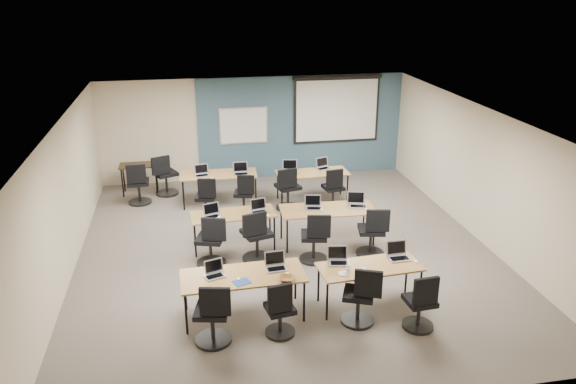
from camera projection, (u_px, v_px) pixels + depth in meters
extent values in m
cube|color=#6B6354|center=(286.00, 250.00, 11.15)|extent=(8.00, 9.00, 0.02)
cube|color=white|center=(285.00, 116.00, 10.19)|extent=(8.00, 9.00, 0.02)
cube|color=beige|center=(255.00, 128.00, 14.81)|extent=(8.00, 0.04, 2.70)
cube|color=beige|center=(355.00, 317.00, 6.54)|extent=(8.00, 0.04, 2.70)
cube|color=beige|center=(65.00, 200.00, 9.98)|extent=(0.04, 9.00, 2.70)
cube|color=beige|center=(479.00, 173.00, 11.36)|extent=(0.04, 9.00, 2.70)
cube|color=#3D5977|center=(301.00, 126.00, 14.99)|extent=(5.50, 0.04, 2.70)
cube|color=silver|center=(244.00, 126.00, 14.65)|extent=(1.28, 0.02, 0.98)
cube|color=white|center=(244.00, 126.00, 14.64)|extent=(1.20, 0.02, 0.90)
cube|color=black|center=(337.00, 109.00, 14.94)|extent=(2.32, 0.03, 1.82)
cube|color=white|center=(337.00, 110.00, 14.95)|extent=(2.20, 0.02, 1.62)
cylinder|color=black|center=(338.00, 77.00, 14.63)|extent=(2.40, 0.10, 0.10)
cube|color=#975E34|center=(243.00, 276.00, 8.73)|extent=(1.93, 0.80, 0.03)
cylinder|color=black|center=(186.00, 314.00, 8.39)|extent=(0.04, 0.04, 0.70)
cylinder|color=black|center=(304.00, 302.00, 8.70)|extent=(0.04, 0.04, 0.70)
cylinder|color=black|center=(185.00, 291.00, 9.01)|extent=(0.04, 0.04, 0.70)
cylinder|color=black|center=(295.00, 280.00, 9.33)|extent=(0.04, 0.04, 0.70)
cube|color=#996340|center=(370.00, 267.00, 9.00)|extent=(1.66, 0.69, 0.03)
cylinder|color=black|center=(327.00, 301.00, 8.73)|extent=(0.04, 0.04, 0.70)
cylinder|color=black|center=(420.00, 291.00, 9.00)|extent=(0.04, 0.04, 0.70)
cylinder|color=black|center=(319.00, 282.00, 9.26)|extent=(0.04, 0.04, 0.70)
cylinder|color=black|center=(406.00, 274.00, 9.52)|extent=(0.04, 0.04, 0.70)
cube|color=#9F6128|center=(233.00, 214.00, 11.01)|extent=(1.66, 0.69, 0.03)
cylinder|color=black|center=(195.00, 240.00, 10.74)|extent=(0.04, 0.04, 0.70)
cylinder|color=black|center=(274.00, 234.00, 11.01)|extent=(0.04, 0.04, 0.70)
cylinder|color=black|center=(194.00, 228.00, 11.27)|extent=(0.04, 0.04, 0.70)
cylinder|color=black|center=(270.00, 222.00, 11.54)|extent=(0.04, 0.04, 0.70)
cube|color=brown|center=(328.00, 210.00, 11.24)|extent=(1.89, 0.79, 0.03)
cylinder|color=black|center=(287.00, 237.00, 10.91)|extent=(0.04, 0.04, 0.70)
cylinder|color=black|center=(374.00, 230.00, 11.21)|extent=(0.04, 0.04, 0.70)
cylinder|color=black|center=(281.00, 223.00, 11.52)|extent=(0.04, 0.04, 0.70)
cylinder|color=black|center=(364.00, 217.00, 11.83)|extent=(0.04, 0.04, 0.70)
cube|color=brown|center=(218.00, 174.00, 13.25)|extent=(1.81, 0.75, 0.03)
cylinder|color=black|center=(183.00, 196.00, 12.95)|extent=(0.04, 0.04, 0.70)
cylinder|color=black|center=(256.00, 191.00, 13.24)|extent=(0.04, 0.04, 0.70)
cylinder|color=black|center=(183.00, 187.00, 13.53)|extent=(0.04, 0.04, 0.70)
cylinder|color=black|center=(252.00, 182.00, 13.82)|extent=(0.04, 0.04, 0.70)
cube|color=olive|center=(312.00, 173.00, 13.36)|extent=(1.71, 0.71, 0.03)
cylinder|color=black|center=(282.00, 194.00, 13.08)|extent=(0.04, 0.04, 0.70)
cylinder|color=black|center=(347.00, 189.00, 13.36)|extent=(0.04, 0.04, 0.70)
cylinder|color=black|center=(278.00, 185.00, 13.63)|extent=(0.04, 0.04, 0.70)
cylinder|color=black|center=(341.00, 181.00, 13.90)|extent=(0.04, 0.04, 0.70)
cube|color=#A1A2A8|center=(215.00, 276.00, 8.66)|extent=(0.30, 0.22, 0.02)
cube|color=black|center=(215.00, 276.00, 8.64)|extent=(0.26, 0.13, 0.00)
cube|color=#A1A2A8|center=(214.00, 266.00, 8.73)|extent=(0.30, 0.06, 0.21)
cube|color=black|center=(214.00, 266.00, 8.72)|extent=(0.27, 0.04, 0.17)
ellipsoid|color=white|center=(238.00, 279.00, 8.59)|extent=(0.07, 0.10, 0.03)
cylinder|color=black|center=(213.00, 340.00, 8.33)|extent=(0.55, 0.55, 0.05)
cylinder|color=black|center=(213.00, 327.00, 8.25)|extent=(0.06, 0.06, 0.48)
cube|color=black|center=(212.00, 311.00, 8.15)|extent=(0.48, 0.48, 0.08)
cube|color=black|center=(215.00, 302.00, 7.86)|extent=(0.44, 0.06, 0.44)
cube|color=silver|center=(276.00, 269.00, 8.88)|extent=(0.33, 0.24, 0.02)
cube|color=black|center=(276.00, 269.00, 8.86)|extent=(0.28, 0.14, 0.00)
cube|color=silver|center=(275.00, 258.00, 8.96)|extent=(0.33, 0.06, 0.23)
cube|color=black|center=(275.00, 258.00, 8.95)|extent=(0.29, 0.04, 0.19)
ellipsoid|color=white|center=(287.00, 274.00, 8.74)|extent=(0.06, 0.10, 0.03)
cylinder|color=black|center=(280.00, 332.00, 8.51)|extent=(0.46, 0.46, 0.05)
cylinder|color=black|center=(280.00, 322.00, 8.44)|extent=(0.06, 0.06, 0.40)
cube|color=black|center=(280.00, 308.00, 8.36)|extent=(0.40, 0.40, 0.08)
cube|color=black|center=(280.00, 299.00, 8.09)|extent=(0.37, 0.06, 0.44)
cube|color=#ABABAB|center=(339.00, 263.00, 9.06)|extent=(0.33, 0.24, 0.02)
cube|color=black|center=(339.00, 263.00, 9.04)|extent=(0.28, 0.14, 0.00)
cube|color=#ABABAB|center=(337.00, 252.00, 9.14)|extent=(0.33, 0.06, 0.23)
cube|color=black|center=(337.00, 253.00, 9.13)|extent=(0.29, 0.04, 0.19)
ellipsoid|color=white|center=(364.00, 269.00, 8.89)|extent=(0.07, 0.10, 0.03)
cylinder|color=black|center=(357.00, 320.00, 8.80)|extent=(0.52, 0.52, 0.05)
cylinder|color=black|center=(358.00, 309.00, 8.73)|extent=(0.06, 0.06, 0.46)
cube|color=black|center=(359.00, 294.00, 8.64)|extent=(0.46, 0.46, 0.08)
cube|color=black|center=(368.00, 284.00, 8.37)|extent=(0.42, 0.06, 0.44)
cube|color=silver|center=(399.00, 258.00, 9.21)|extent=(0.35, 0.25, 0.02)
cube|color=black|center=(400.00, 258.00, 9.19)|extent=(0.29, 0.15, 0.00)
cube|color=silver|center=(397.00, 248.00, 9.29)|extent=(0.35, 0.06, 0.24)
cube|color=black|center=(397.00, 248.00, 9.29)|extent=(0.30, 0.05, 0.20)
ellipsoid|color=white|center=(416.00, 261.00, 9.12)|extent=(0.09, 0.11, 0.03)
cylinder|color=black|center=(417.00, 325.00, 8.67)|extent=(0.48, 0.48, 0.05)
cylinder|color=black|center=(418.00, 315.00, 8.60)|extent=(0.06, 0.06, 0.43)
cube|color=black|center=(420.00, 301.00, 8.51)|extent=(0.43, 0.43, 0.08)
cube|color=black|center=(426.00, 291.00, 8.23)|extent=(0.39, 0.06, 0.44)
cube|color=#B7B7B7|center=(212.00, 217.00, 10.82)|extent=(0.32, 0.23, 0.02)
cube|color=black|center=(212.00, 217.00, 10.80)|extent=(0.27, 0.14, 0.00)
cube|color=#B7B7B7|center=(211.00, 209.00, 10.89)|extent=(0.32, 0.06, 0.22)
cube|color=black|center=(211.00, 209.00, 10.89)|extent=(0.28, 0.04, 0.18)
ellipsoid|color=white|center=(219.00, 217.00, 10.81)|extent=(0.07, 0.11, 0.04)
cylinder|color=black|center=(211.00, 263.00, 10.59)|extent=(0.55, 0.55, 0.05)
cylinder|color=black|center=(211.00, 252.00, 10.51)|extent=(0.06, 0.06, 0.49)
cube|color=black|center=(210.00, 239.00, 10.41)|extent=(0.49, 0.49, 0.08)
cube|color=black|center=(214.00, 229.00, 10.13)|extent=(0.44, 0.06, 0.44)
cube|color=#A7A8B1|center=(259.00, 212.00, 11.05)|extent=(0.32, 0.23, 0.02)
cube|color=black|center=(259.00, 212.00, 11.02)|extent=(0.27, 0.14, 0.00)
cube|color=#A7A8B1|center=(258.00, 204.00, 11.12)|extent=(0.32, 0.06, 0.22)
cube|color=black|center=(258.00, 204.00, 11.11)|extent=(0.28, 0.04, 0.18)
ellipsoid|color=white|center=(268.00, 215.00, 10.89)|extent=(0.08, 0.11, 0.03)
cylinder|color=black|center=(257.00, 258.00, 10.77)|extent=(0.58, 0.58, 0.05)
cylinder|color=black|center=(257.00, 247.00, 10.69)|extent=(0.06, 0.06, 0.51)
cube|color=black|center=(257.00, 233.00, 10.58)|extent=(0.51, 0.51, 0.08)
cube|color=black|center=(255.00, 224.00, 10.26)|extent=(0.47, 0.06, 0.44)
cube|color=#B8B8B8|center=(314.00, 208.00, 11.22)|extent=(0.33, 0.24, 0.02)
cube|color=black|center=(314.00, 208.00, 11.20)|extent=(0.28, 0.14, 0.00)
cube|color=#B8B8B8|center=(313.00, 200.00, 11.29)|extent=(0.33, 0.06, 0.23)
cube|color=black|center=(313.00, 200.00, 11.29)|extent=(0.29, 0.04, 0.19)
ellipsoid|color=white|center=(321.00, 210.00, 11.15)|extent=(0.08, 0.11, 0.04)
cylinder|color=black|center=(313.00, 259.00, 10.74)|extent=(0.54, 0.54, 0.05)
cylinder|color=black|center=(314.00, 249.00, 10.66)|extent=(0.06, 0.06, 0.48)
cube|color=black|center=(314.00, 236.00, 10.56)|extent=(0.48, 0.48, 0.08)
cube|color=black|center=(319.00, 226.00, 10.27)|extent=(0.43, 0.06, 0.44)
cube|color=silver|center=(358.00, 206.00, 11.33)|extent=(0.36, 0.26, 0.02)
cube|color=black|center=(358.00, 206.00, 11.31)|extent=(0.30, 0.15, 0.00)
cube|color=silver|center=(356.00, 197.00, 11.41)|extent=(0.36, 0.07, 0.25)
cube|color=black|center=(356.00, 198.00, 11.41)|extent=(0.31, 0.05, 0.20)
ellipsoid|color=white|center=(366.00, 209.00, 11.19)|extent=(0.07, 0.10, 0.03)
cylinder|color=black|center=(370.00, 253.00, 10.96)|extent=(0.55, 0.55, 0.05)
cylinder|color=black|center=(370.00, 243.00, 10.88)|extent=(0.06, 0.06, 0.49)
cube|color=black|center=(371.00, 230.00, 10.78)|extent=(0.49, 0.49, 0.08)
cube|color=black|center=(378.00, 221.00, 10.49)|extent=(0.44, 0.06, 0.44)
cube|color=silver|center=(202.00, 176.00, 13.10)|extent=(0.33, 0.24, 0.02)
cube|color=black|center=(202.00, 175.00, 13.08)|extent=(0.28, 0.14, 0.00)
cube|color=silver|center=(201.00, 169.00, 13.18)|extent=(0.33, 0.06, 0.23)
cube|color=black|center=(201.00, 169.00, 13.17)|extent=(0.29, 0.04, 0.19)
ellipsoid|color=white|center=(212.00, 178.00, 12.92)|extent=(0.09, 0.11, 0.03)
cylinder|color=black|center=(206.00, 215.00, 12.71)|extent=(0.49, 0.49, 0.05)
cylinder|color=black|center=(206.00, 208.00, 12.64)|extent=(0.06, 0.06, 0.43)
cube|color=black|center=(205.00, 197.00, 12.55)|extent=(0.43, 0.43, 0.08)
cube|color=black|center=(207.00, 188.00, 12.28)|extent=(0.39, 0.06, 0.44)
cube|color=#B8B8BA|center=(241.00, 174.00, 13.21)|extent=(0.35, 0.25, 0.02)
cube|color=black|center=(241.00, 174.00, 13.19)|extent=(0.30, 0.15, 0.00)
cube|color=#B8B8BA|center=(240.00, 167.00, 13.29)|extent=(0.35, 0.06, 0.24)
cube|color=black|center=(240.00, 167.00, 13.28)|extent=(0.31, 0.05, 0.20)
ellipsoid|color=white|center=(252.00, 175.00, 13.12)|extent=(0.08, 0.11, 0.04)
cylinder|color=black|center=(244.00, 211.00, 12.95)|extent=(0.47, 0.47, 0.05)
cylinder|color=black|center=(244.00, 203.00, 12.89)|extent=(0.06, 0.06, 0.42)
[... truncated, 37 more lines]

